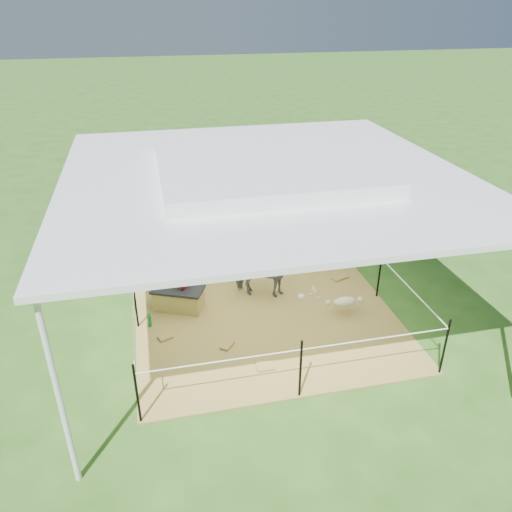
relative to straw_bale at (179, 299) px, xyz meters
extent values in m
plane|color=#2D5919|center=(1.50, -0.41, -0.22)|extent=(90.00, 90.00, 0.00)
cube|color=brown|center=(1.50, -0.41, -0.21)|extent=(4.60, 4.60, 0.03)
cylinder|color=silver|center=(-1.50, 2.59, 1.08)|extent=(0.07, 0.07, 2.60)
cylinder|color=silver|center=(4.50, 2.59, 1.08)|extent=(0.07, 0.07, 2.60)
cylinder|color=silver|center=(-1.50, -3.41, 1.08)|extent=(0.07, 0.07, 2.60)
cube|color=white|center=(1.50, -0.41, 2.42)|extent=(6.30, 6.30, 0.08)
cube|color=white|center=(1.50, -0.41, 2.57)|extent=(3.30, 3.30, 0.22)
cylinder|color=black|center=(-0.75, 1.84, 0.28)|extent=(0.04, 0.04, 1.00)
cylinder|color=black|center=(1.50, 1.84, 0.28)|extent=(0.04, 0.04, 1.00)
cylinder|color=black|center=(3.75, 1.84, 0.28)|extent=(0.04, 0.04, 1.00)
cylinder|color=black|center=(-0.75, -0.41, 0.28)|extent=(0.04, 0.04, 1.00)
cylinder|color=black|center=(3.75, -0.41, 0.28)|extent=(0.04, 0.04, 1.00)
cylinder|color=black|center=(-0.75, -2.66, 0.28)|extent=(0.04, 0.04, 1.00)
cylinder|color=black|center=(1.50, -2.66, 0.28)|extent=(0.04, 0.04, 1.00)
cylinder|color=black|center=(3.75, -2.66, 0.28)|extent=(0.04, 0.04, 1.00)
cylinder|color=white|center=(1.50, 1.84, 0.63)|extent=(4.50, 0.02, 0.02)
cylinder|color=white|center=(1.50, -2.66, 0.63)|extent=(4.50, 0.02, 0.02)
cylinder|color=white|center=(3.75, -0.41, 0.63)|extent=(0.02, 4.50, 0.02)
cylinder|color=white|center=(-0.75, -0.41, 0.63)|extent=(0.02, 4.50, 0.02)
cube|color=#B89643|center=(0.00, 0.00, 0.00)|extent=(0.97, 0.75, 0.39)
cube|color=black|center=(0.00, 0.00, 0.22)|extent=(1.04, 0.81, 0.05)
imported|color=red|center=(0.10, 0.00, 0.71)|extent=(0.38, 0.45, 1.04)
cylinder|color=#16662A|center=(-0.55, -0.45, -0.07)|extent=(0.09, 0.09, 0.24)
imported|color=#45454A|center=(1.62, 0.06, 0.27)|extent=(1.20, 0.83, 0.93)
cylinder|color=pink|center=(1.62, 0.06, 0.80)|extent=(0.29, 0.29, 0.13)
cylinder|color=#1645A8|center=(5.19, 5.31, 0.28)|extent=(0.65, 0.65, 1.00)
cube|color=#54341D|center=(2.70, 7.59, 0.18)|extent=(2.37, 2.21, 0.80)
cube|color=brown|center=(6.74, 8.72, 0.20)|extent=(2.44, 2.18, 0.84)
imported|color=blue|center=(4.24, 7.38, 0.45)|extent=(0.70, 0.58, 1.34)
camera|label=1|loc=(-0.31, -7.86, 4.94)|focal=35.00mm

